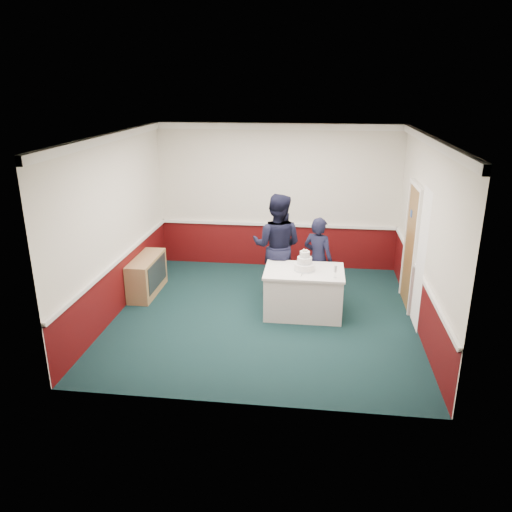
# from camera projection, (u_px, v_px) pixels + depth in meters

# --- Properties ---
(ground) EXTENTS (5.00, 5.00, 0.00)m
(ground) POSITION_uv_depth(u_px,v_px,m) (264.00, 315.00, 8.50)
(ground) COLOR #12272C
(ground) RESTS_ON ground
(room_shell) EXTENTS (5.00, 5.00, 3.00)m
(room_shell) POSITION_uv_depth(u_px,v_px,m) (273.00, 194.00, 8.41)
(room_shell) COLOR silver
(room_shell) RESTS_ON ground
(sideboard) EXTENTS (0.41, 1.20, 0.70)m
(sideboard) POSITION_uv_depth(u_px,v_px,m) (147.00, 275.00, 9.29)
(sideboard) COLOR #A67550
(sideboard) RESTS_ON ground
(cake_table) EXTENTS (1.32, 0.92, 0.79)m
(cake_table) POSITION_uv_depth(u_px,v_px,m) (304.00, 292.00, 8.45)
(cake_table) COLOR white
(cake_table) RESTS_ON ground
(wedding_cake) EXTENTS (0.35, 0.35, 0.36)m
(wedding_cake) POSITION_uv_depth(u_px,v_px,m) (304.00, 264.00, 8.28)
(wedding_cake) COLOR white
(wedding_cake) RESTS_ON cake_table
(cake_knife) EXTENTS (0.05, 0.22, 0.00)m
(cake_knife) POSITION_uv_depth(u_px,v_px,m) (302.00, 274.00, 8.13)
(cake_knife) COLOR silver
(cake_knife) RESTS_ON cake_table
(champagne_flute) EXTENTS (0.05, 0.05, 0.21)m
(champagne_flute) POSITION_uv_depth(u_px,v_px,m) (335.00, 270.00, 7.95)
(champagne_flute) COLOR silver
(champagne_flute) RESTS_ON cake_table
(person_man) EXTENTS (1.03, 0.86, 1.92)m
(person_man) POSITION_uv_depth(u_px,v_px,m) (277.00, 246.00, 9.01)
(person_man) COLOR black
(person_man) RESTS_ON ground
(person_woman) EXTENTS (0.67, 0.59, 1.55)m
(person_woman) POSITION_uv_depth(u_px,v_px,m) (318.00, 259.00, 8.87)
(person_woman) COLOR black
(person_woman) RESTS_ON ground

